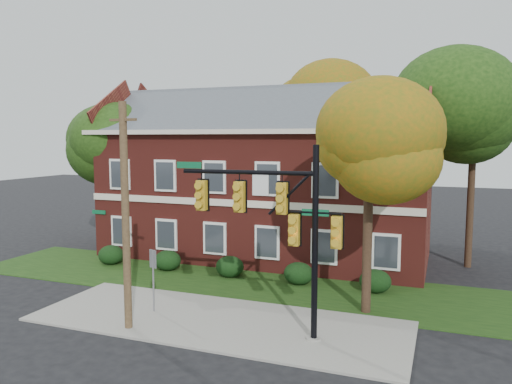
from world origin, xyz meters
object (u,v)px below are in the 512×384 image
(hedge_left, at_px, (168,260))
(hedge_right, at_px, (299,274))
(apartment_building, at_px, (266,170))
(hedge_center, at_px, (230,267))
(utility_pole, at_px, (126,216))
(tree_right_rear, at_px, (482,112))
(tree_left_rear, at_px, (113,140))
(tree_far_rear, at_px, (321,109))
(sign_post, at_px, (153,270))
(hedge_far_left, at_px, (111,255))
(tree_near_right, at_px, (375,141))
(traffic_signal, at_px, (280,220))
(hedge_far_right, at_px, (375,281))

(hedge_left, relative_size, hedge_right, 1.00)
(apartment_building, xyz_separation_m, hedge_center, (0.00, -5.25, -4.46))
(hedge_center, bearing_deg, utility_pole, -94.96)
(tree_right_rear, bearing_deg, hedge_right, -141.98)
(tree_left_rear, height_order, tree_far_rear, tree_far_rear)
(hedge_center, distance_m, tree_right_rear, 14.94)
(hedge_left, distance_m, sign_post, 6.45)
(hedge_left, height_order, hedge_center, same)
(utility_pole, bearing_deg, hedge_far_left, 141.90)
(hedge_right, relative_size, tree_far_rear, 0.12)
(hedge_right, xyz_separation_m, tree_near_right, (3.72, -2.83, 6.14))
(hedge_far_left, distance_m, traffic_signal, 13.65)
(hedge_left, bearing_deg, tree_far_rear, 69.71)
(apartment_building, relative_size, traffic_signal, 2.86)
(tree_near_right, distance_m, utility_pole, 9.49)
(hedge_far_left, bearing_deg, tree_near_right, -11.27)
(utility_pole, bearing_deg, tree_left_rear, 139.55)
(hedge_far_left, relative_size, traffic_signal, 0.21)
(apartment_building, xyz_separation_m, hedge_far_right, (7.00, -5.25, -4.46))
(hedge_far_left, bearing_deg, sign_post, -42.19)
(hedge_right, xyz_separation_m, traffic_signal, (1.11, -6.22, 3.56))
(hedge_far_left, bearing_deg, tree_right_rear, 18.45)
(apartment_building, bearing_deg, hedge_center, -90.00)
(apartment_building, xyz_separation_m, tree_near_right, (7.22, -8.09, 1.68))
(hedge_far_right, relative_size, utility_pole, 0.17)
(sign_post, bearing_deg, tree_far_rear, 103.61)
(hedge_far_left, relative_size, hedge_center, 1.00)
(tree_far_rear, bearing_deg, hedge_far_left, -122.50)
(tree_right_rear, height_order, traffic_signal, tree_right_rear)
(tree_left_rear, bearing_deg, apartment_building, 6.54)
(tree_left_rear, height_order, traffic_signal, tree_left_rear)
(hedge_left, bearing_deg, apartment_building, 56.33)
(hedge_right, distance_m, utility_pole, 9.24)
(hedge_center, height_order, utility_pole, utility_pole)
(tree_left_rear, distance_m, tree_right_rear, 21.19)
(tree_right_rear, distance_m, tree_far_rear, 12.20)
(tree_near_right, distance_m, tree_right_rear, 9.94)
(hedge_center, relative_size, tree_far_rear, 0.12)
(hedge_far_left, height_order, hedge_left, same)
(apartment_building, xyz_separation_m, traffic_signal, (4.61, -11.47, -0.90))
(apartment_building, height_order, tree_far_rear, tree_far_rear)
(traffic_signal, relative_size, utility_pole, 0.82)
(tree_far_rear, bearing_deg, tree_right_rear, -35.00)
(tree_right_rear, xyz_separation_m, sign_post, (-12.03, -11.81, -6.42))
(apartment_building, distance_m, utility_pole, 12.76)
(traffic_signal, bearing_deg, sign_post, 171.95)
(hedge_far_left, bearing_deg, hedge_left, 0.00)
(hedge_far_right, bearing_deg, utility_pole, -135.71)
(hedge_far_left, xyz_separation_m, hedge_left, (3.50, 0.00, 0.00))
(tree_near_right, bearing_deg, sign_post, -160.15)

